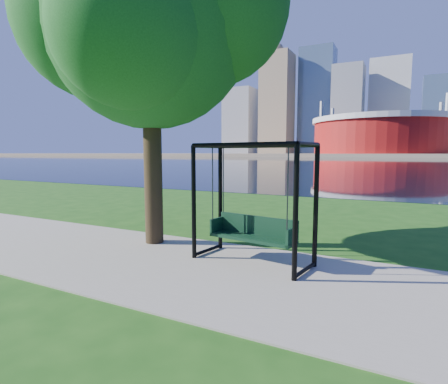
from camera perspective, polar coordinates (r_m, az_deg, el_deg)
The scene contains 8 objects.
ground at distance 7.48m, azimuth -0.61°, elevation -11.64°, with size 900.00×900.00×0.00m, color #1E5114.
path at distance 7.06m, azimuth -2.54°, elevation -12.63°, with size 120.00×4.00×0.03m, color #9E937F.
river at distance 108.37m, azimuth 25.42°, elevation 4.54°, with size 900.00×180.00×0.02m, color black.
far_bank at distance 312.32m, azimuth 26.61°, elevation 5.46°, with size 900.00×228.00×2.00m, color #937F60.
stadium at distance 241.96m, azimuth 24.19°, elevation 8.64°, with size 83.00×83.00×32.00m.
skyline at distance 327.51m, azimuth 26.18°, elevation 11.61°, with size 392.00×66.00×96.50m.
swing at distance 7.30m, azimuth 4.76°, elevation -2.27°, with size 2.59×1.42×2.52m.
park_tree at distance 9.62m, azimuth -12.08°, elevation 25.84°, with size 6.42×5.80×7.98m.
Camera 1 is at (3.31, -6.30, 2.31)m, focal length 28.00 mm.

